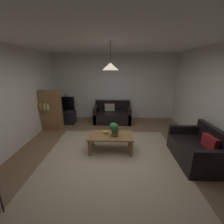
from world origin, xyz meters
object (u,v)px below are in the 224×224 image
at_px(potted_plant_on_table, 114,129).
at_px(tv_stand, 64,117).
at_px(coffee_table, 111,138).
at_px(tv, 62,104).
at_px(couch_under_window, 112,115).
at_px(book_on_table_2, 106,132).
at_px(couch_right_side, 197,150).
at_px(bookshelf_corner, 51,110).
at_px(potted_palm_corner, 63,108).
at_px(remote_on_table_0, 114,136).
at_px(book_on_table_0, 106,133).
at_px(book_on_table_1, 106,132).
at_px(pendant_lamp, 110,66).

height_order(potted_plant_on_table, tv_stand, potted_plant_on_table).
height_order(coffee_table, tv, tv).
relative_size(couch_under_window, tv, 1.55).
bearing_deg(book_on_table_2, couch_right_side, -11.41).
height_order(coffee_table, bookshelf_corner, bookshelf_corner).
distance_m(couch_under_window, potted_palm_corner, 2.10).
relative_size(coffee_table, bookshelf_corner, 0.83).
xyz_separation_m(couch_under_window, potted_plant_on_table, (0.12, -2.25, 0.39)).
bearing_deg(bookshelf_corner, remote_on_table_0, -32.73).
bearing_deg(coffee_table, tv, 135.08).
xyz_separation_m(book_on_table_0, remote_on_table_0, (0.21, -0.15, -0.00)).
relative_size(couch_under_window, book_on_table_1, 12.17).
distance_m(couch_right_side, bookshelf_corner, 4.53).
distance_m(book_on_table_1, potted_plant_on_table, 0.31).
height_order(couch_right_side, book_on_table_2, couch_right_side).
bearing_deg(pendant_lamp, bookshelf_corner, 147.81).
bearing_deg(book_on_table_0, coffee_table, -27.30).
distance_m(remote_on_table_0, tv_stand, 2.88).
relative_size(remote_on_table_0, tv_stand, 0.18).
bearing_deg(book_on_table_1, coffee_table, -31.84).
bearing_deg(remote_on_table_0, bookshelf_corner, -98.28).
distance_m(coffee_table, potted_plant_on_table, 0.29).
distance_m(potted_plant_on_table, pendant_lamp, 1.50).
bearing_deg(book_on_table_1, potted_plant_on_table, -28.52).
height_order(book_on_table_0, bookshelf_corner, bookshelf_corner).
distance_m(book_on_table_1, bookshelf_corner, 2.36).
bearing_deg(bookshelf_corner, book_on_table_0, -32.49).
bearing_deg(potted_palm_corner, book_on_table_1, -49.03).
height_order(book_on_table_0, pendant_lamp, pendant_lamp).
xyz_separation_m(book_on_table_1, pendant_lamp, (0.13, -0.08, 1.66)).
distance_m(couch_under_window, book_on_table_2, 2.15).
bearing_deg(bookshelf_corner, coffee_table, -32.19).
height_order(couch_right_side, potted_palm_corner, potted_palm_corner).
xyz_separation_m(book_on_table_0, potted_plant_on_table, (0.22, -0.11, 0.19)).
bearing_deg(bookshelf_corner, potted_palm_corner, 88.76).
bearing_deg(couch_under_window, tv_stand, -172.49).
distance_m(couch_under_window, tv, 2.01).
distance_m(couch_under_window, book_on_table_1, 2.14).
height_order(couch_right_side, tv_stand, couch_right_side).
height_order(book_on_table_1, remote_on_table_0, book_on_table_1).
height_order(couch_right_side, tv, tv).
relative_size(book_on_table_2, bookshelf_corner, 0.09).
bearing_deg(bookshelf_corner, couch_right_side, -22.17).
bearing_deg(book_on_table_1, book_on_table_2, -120.86).
bearing_deg(book_on_table_2, book_on_table_1, 59.14).
height_order(potted_palm_corner, pendant_lamp, pendant_lamp).
height_order(remote_on_table_0, tv_stand, tv_stand).
distance_m(couch_right_side, book_on_table_1, 2.24).
height_order(tv_stand, tv, tv).
xyz_separation_m(couch_right_side, potted_plant_on_table, (-1.96, 0.32, 0.38)).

